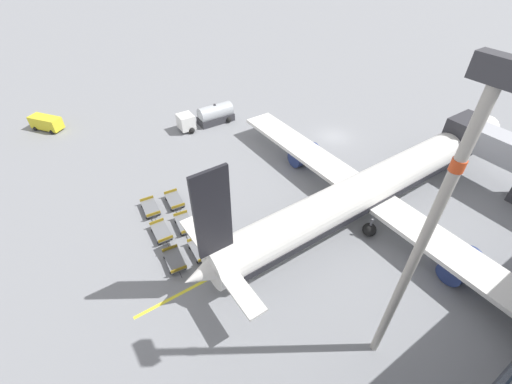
{
  "coord_description": "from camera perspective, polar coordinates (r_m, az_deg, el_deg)",
  "views": [
    {
      "loc": [
        28.72,
        -33.15,
        25.09
      ],
      "look_at": [
        6.71,
        -18.04,
        2.83
      ],
      "focal_mm": 24.0,
      "sensor_mm": 36.0,
      "label": 1
    }
  ],
  "objects": [
    {
      "name": "service_van",
      "position": [
        59.07,
        -31.58,
        9.82
      ],
      "size": [
        4.83,
        4.22,
        1.97
      ],
      "color": "yellow",
      "rests_on": "ground_plane"
    },
    {
      "name": "apron_light_mast",
      "position": [
        19.74,
        26.47,
        -6.28
      ],
      "size": [
        2.0,
        0.7,
        21.14
      ],
      "color": "#ADA89E",
      "rests_on": "ground_plane"
    },
    {
      "name": "baggage_dolly_row_near_col_c",
      "position": [
        32.47,
        -13.41,
        -11.03
      ],
      "size": [
        3.59,
        1.83,
        0.92
      ],
      "color": "slate",
      "rests_on": "ground_plane"
    },
    {
      "name": "ground_plane",
      "position": [
        50.53,
        12.82,
        9.0
      ],
      "size": [
        500.0,
        500.0,
        0.0
      ],
      "primitive_type": "plane",
      "color": "gray"
    },
    {
      "name": "baggage_dolly_row_near_col_a",
      "position": [
        38.13,
        -17.18,
        -2.58
      ],
      "size": [
        3.58,
        1.81,
        0.92
      ],
      "color": "slate",
      "rests_on": "ground_plane"
    },
    {
      "name": "baggage_dolly_row_mid_a_col_b",
      "position": [
        35.5,
        -11.81,
        -5.18
      ],
      "size": [
        3.59,
        1.86,
        0.92
      ],
      "color": "slate",
      "rests_on": "ground_plane"
    },
    {
      "name": "fuel_tanker_primary",
      "position": [
        52.46,
        -7.74,
        12.42
      ],
      "size": [
        3.29,
        8.55,
        2.97
      ],
      "color": "white",
      "rests_on": "ground_plane"
    },
    {
      "name": "baggage_dolly_row_mid_a_col_a",
      "position": [
        38.39,
        -13.42,
        -1.38
      ],
      "size": [
        3.58,
        1.81,
        0.92
      ],
      "color": "slate",
      "rests_on": "ground_plane"
    },
    {
      "name": "baggage_dolly_row_mid_a_col_c",
      "position": [
        32.82,
        -9.29,
        -9.51
      ],
      "size": [
        3.57,
        1.76,
        0.92
      ],
      "color": "slate",
      "rests_on": "ground_plane"
    },
    {
      "name": "baggage_dolly_row_near_col_b",
      "position": [
        35.19,
        -15.48,
        -6.45
      ],
      "size": [
        3.56,
        1.73,
        0.92
      ],
      "color": "slate",
      "rests_on": "ground_plane"
    },
    {
      "name": "airplane",
      "position": [
        37.59,
        19.25,
        0.97
      ],
      "size": [
        40.7,
        43.97,
        12.46
      ],
      "color": "white",
      "rests_on": "ground_plane"
    },
    {
      "name": "stand_guidance_stripe",
      "position": [
        34.66,
        6.44,
        -6.88
      ],
      "size": [
        0.52,
        32.83,
        0.01
      ],
      "color": "yellow",
      "rests_on": "ground_plane"
    }
  ]
}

